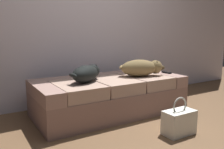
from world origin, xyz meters
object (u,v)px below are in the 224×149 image
dog_dark (87,73)px  handbag (179,122)px  dog_tan (142,68)px  couch (110,95)px  tv_remote (166,72)px

dog_dark → handbag: size_ratio=1.33×
dog_dark → dog_tan: bearing=-4.0°
couch → dog_dark: size_ratio=3.65×
tv_remote → dog_dark: bearing=176.2°
couch → tv_remote: (0.85, -0.11, 0.23)m
dog_dark → dog_tan: size_ratio=0.82×
dog_dark → dog_tan: dog_tan is taller
dog_dark → handbag: dog_dark is taller
handbag → tv_remote: bearing=53.5°
dog_tan → handbag: bearing=-101.8°
tv_remote → handbag: (-0.60, -0.81, -0.33)m
handbag → dog_tan: bearing=78.2°
dog_dark → tv_remote: dog_dark is taller
couch → dog_dark: 0.47m
tv_remote → dog_tan: bearing=178.6°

